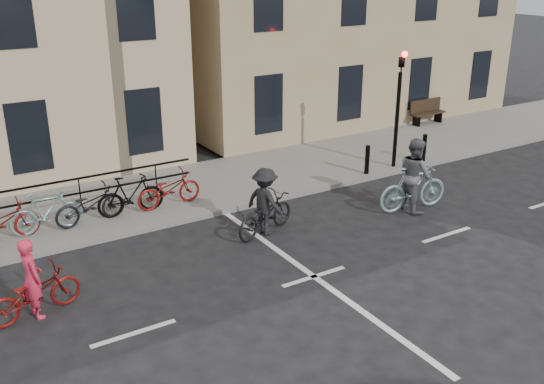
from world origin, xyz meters
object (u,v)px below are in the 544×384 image
bench (427,111)px  cyclist_dark (265,208)px  cyclist_grey (414,181)px  traffic_light (399,95)px  cyclist_pink (34,290)px

bench → cyclist_dark: (-10.75, -5.30, -0.01)m
cyclist_grey → traffic_light: bearing=-25.1°
cyclist_pink → cyclist_dark: size_ratio=0.94×
cyclist_pink → cyclist_grey: 9.77m
traffic_light → cyclist_pink: bearing=-166.4°
bench → cyclist_dark: 11.98m
traffic_light → cyclist_dark: size_ratio=1.94×
traffic_light → cyclist_pink: size_ratio=2.06×
traffic_light → cyclist_pink: (-11.56, -2.79, -1.90)m
cyclist_grey → cyclist_dark: 4.24m
traffic_light → bench: 6.14m
traffic_light → bench: (4.80, 3.39, -1.78)m
cyclist_dark → cyclist_pink: bearing=80.4°
bench → cyclist_dark: bearing=-153.8°
cyclist_grey → cyclist_dark: cyclist_grey is taller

